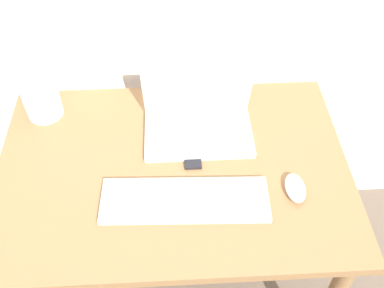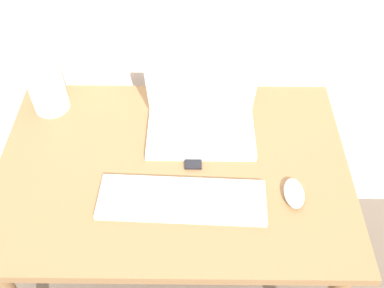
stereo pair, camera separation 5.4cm
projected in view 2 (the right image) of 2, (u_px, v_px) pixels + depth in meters
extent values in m
cube|color=olive|center=(173.00, 168.00, 1.35)|extent=(1.05, 0.72, 0.03)
cylinder|color=olive|center=(64.00, 165.00, 1.83)|extent=(0.05, 0.05, 0.70)
cylinder|color=olive|center=(294.00, 167.00, 1.83)|extent=(0.05, 0.05, 0.70)
cube|color=white|center=(201.00, 133.00, 1.41)|extent=(0.33, 0.21, 0.02)
cube|color=silver|center=(201.00, 133.00, 1.40)|extent=(0.27, 0.12, 0.00)
cube|color=white|center=(201.00, 91.00, 1.38)|extent=(0.33, 0.07, 0.21)
cube|color=black|center=(201.00, 88.00, 1.39)|extent=(0.29, 0.05, 0.18)
cube|color=silver|center=(182.00, 200.00, 1.25)|extent=(0.47, 0.16, 0.02)
cube|color=#B2B2B2|center=(182.00, 198.00, 1.24)|extent=(0.43, 0.13, 0.00)
ellipsoid|color=white|center=(294.00, 193.00, 1.25)|extent=(0.06, 0.10, 0.03)
cylinder|color=white|center=(45.00, 83.00, 1.44)|extent=(0.12, 0.12, 0.20)
cone|color=white|center=(33.00, 45.00, 1.33)|extent=(0.11, 0.11, 0.09)
cube|color=black|center=(193.00, 161.00, 1.35)|extent=(0.05, 0.06, 0.01)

